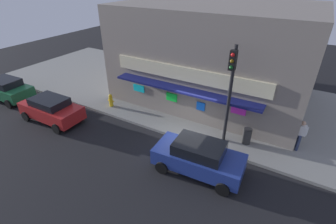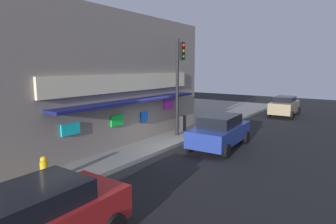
{
  "view_description": "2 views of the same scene",
  "coord_description": "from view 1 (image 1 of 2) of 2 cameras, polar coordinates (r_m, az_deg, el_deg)",
  "views": [
    {
      "loc": [
        4.87,
        -10.31,
        8.49
      ],
      "look_at": [
        -1.14,
        0.02,
        1.62
      ],
      "focal_mm": 26.2,
      "sensor_mm": 36.0,
      "label": 1
    },
    {
      "loc": [
        -11.33,
        -7.69,
        4.04
      ],
      "look_at": [
        0.76,
        0.84,
        1.69
      ],
      "focal_mm": 30.23,
      "sensor_mm": 36.0,
      "label": 2
    }
  ],
  "objects": [
    {
      "name": "corner_building",
      "position": [
        18.74,
        11.14,
        13.67
      ],
      "size": [
        12.91,
        10.51,
        6.53
      ],
      "color": "gray",
      "rests_on": "sidewalk"
    },
    {
      "name": "pedestrian",
      "position": [
        14.6,
        28.44,
        -4.49
      ],
      "size": [
        0.59,
        0.5,
        1.72
      ],
      "color": "navy",
      "rests_on": "sidewalk"
    },
    {
      "name": "ground_plane",
      "position": [
        14.22,
        3.97,
        -6.89
      ],
      "size": [
        58.02,
        58.02,
        0.0
      ],
      "primitive_type": "plane",
      "color": "black"
    },
    {
      "name": "parked_car_green",
      "position": [
        22.11,
        -33.39,
        4.51
      ],
      "size": [
        4.06,
        2.21,
        1.61
      ],
      "color": "#1E6038",
      "rests_on": "ground_plane"
    },
    {
      "name": "parked_car_red",
      "position": [
        17.42,
        -25.52,
        0.66
      ],
      "size": [
        4.24,
        2.09,
        1.6
      ],
      "color": "#AD1E1E",
      "rests_on": "ground_plane"
    },
    {
      "name": "parked_car_blue",
      "position": [
        11.91,
        7.12,
        -10.32
      ],
      "size": [
        4.35,
        2.26,
        1.66
      ],
      "color": "navy",
      "rests_on": "ground_plane"
    },
    {
      "name": "trash_can",
      "position": [
        14.21,
        17.9,
        -5.33
      ],
      "size": [
        0.45,
        0.45,
        0.94
      ],
      "primitive_type": "cylinder",
      "color": "#2D2D2D",
      "rests_on": "sidewalk"
    },
    {
      "name": "fire_hydrant",
      "position": [
        17.71,
        -13.15,
        2.66
      ],
      "size": [
        0.51,
        0.27,
        0.93
      ],
      "color": "gold",
      "rests_on": "sidewalk"
    },
    {
      "name": "sidewalk",
      "position": [
        18.7,
        11.82,
        2.47
      ],
      "size": [
        38.68,
        11.33,
        0.17
      ],
      "primitive_type": "cube",
      "color": "gray",
      "rests_on": "ground_plane"
    },
    {
      "name": "traffic_light",
      "position": [
        12.59,
        14.32,
        6.18
      ],
      "size": [
        0.32,
        0.58,
        5.41
      ],
      "color": "black",
      "rests_on": "sidewalk"
    }
  ]
}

